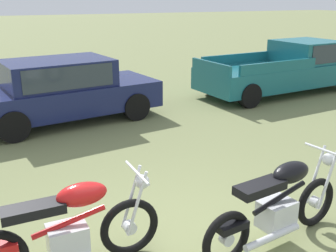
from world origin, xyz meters
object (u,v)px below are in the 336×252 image
Objects in this scene: car_navy at (62,87)px; pickup_truck_teal at (290,67)px; motorcycle_black at (278,205)px; motorcycle_red at (67,230)px.

pickup_truck_teal is (6.70, 0.22, -0.04)m from car_navy.
motorcycle_red is at bearing 159.69° from motorcycle_black.
motorcycle_red is 0.48× the size of car_navy.
car_navy is at bearing 94.23° from motorcycle_black.
car_navy is (-1.33, 5.88, 0.31)m from motorcycle_black.
motorcycle_red and motorcycle_black have the same top height.
pickup_truck_teal is (5.37, 6.11, 0.26)m from motorcycle_black.
motorcycle_black is 8.14m from pickup_truck_teal.
pickup_truck_teal reaches higher than motorcycle_red.
motorcycle_black is at bearing -136.45° from pickup_truck_teal.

